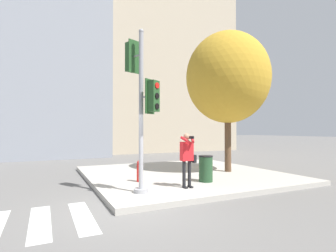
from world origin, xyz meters
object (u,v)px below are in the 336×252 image
Objects in this scene: traffic_signal_pole at (142,96)px; person_photographer at (187,155)px; street_tree at (228,78)px; trash_bin at (206,169)px; fire_hydrant at (139,171)px.

person_photographer is at bearing 0.21° from traffic_signal_pole.
street_tree is 4.63m from trash_bin.
trash_bin is at bearing -145.23° from street_tree.
street_tree is 6.72× the size of trash_bin.
street_tree reaches higher than trash_bin.
street_tree reaches higher than fire_hydrant.
street_tree is at bearing 23.28° from traffic_signal_pole.
fire_hydrant is (-4.38, -0.52, -3.86)m from street_tree.
street_tree is (3.29, 2.09, 3.18)m from person_photographer.
traffic_signal_pole is at bearing -168.11° from trash_bin.
street_tree is 5.86m from fire_hydrant.
person_photographer is 2.03m from fire_hydrant.
fire_hydrant is 0.82× the size of trash_bin.
trash_bin is at bearing 11.89° from traffic_signal_pole.
trash_bin is (1.08, 0.55, -0.59)m from person_photographer.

